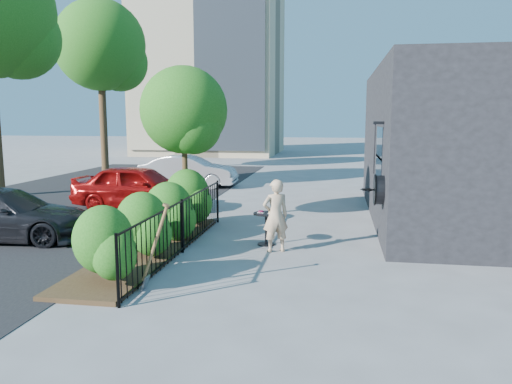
% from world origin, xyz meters
% --- Properties ---
extents(ground, '(120.00, 120.00, 0.00)m').
position_xyz_m(ground, '(0.00, 0.00, 0.00)').
color(ground, gray).
rests_on(ground, ground).
extents(shop_building, '(6.22, 9.00, 4.00)m').
position_xyz_m(shop_building, '(5.50, 4.50, 2.00)').
color(shop_building, black).
rests_on(shop_building, ground).
extents(fence, '(0.05, 6.05, 1.10)m').
position_xyz_m(fence, '(-1.50, 0.00, 0.56)').
color(fence, black).
rests_on(fence, ground).
extents(planting_bed, '(1.30, 6.00, 0.08)m').
position_xyz_m(planting_bed, '(-2.20, 0.00, 0.04)').
color(planting_bed, '#382616').
rests_on(planting_bed, ground).
extents(shrubs, '(1.10, 5.60, 1.24)m').
position_xyz_m(shrubs, '(-2.10, 0.10, 0.70)').
color(shrubs, '#1D5C15').
rests_on(shrubs, ground).
extents(patio_tree, '(2.20, 2.20, 3.94)m').
position_xyz_m(patio_tree, '(-2.24, 2.76, 2.76)').
color(patio_tree, '#3F2B19').
rests_on(patio_tree, ground).
extents(street, '(9.00, 30.00, 0.01)m').
position_xyz_m(street, '(-7.00, 3.00, 0.00)').
color(street, black).
rests_on(street, ground).
extents(street_tree_far, '(4.40, 4.40, 8.28)m').
position_xyz_m(street_tree_far, '(-9.94, 13.96, 5.92)').
color(street_tree_far, '#3F2B19').
rests_on(street_tree_far, ground).
extents(cafe_table, '(0.55, 0.55, 0.74)m').
position_xyz_m(cafe_table, '(0.08, 0.90, 0.48)').
color(cafe_table, black).
rests_on(cafe_table, ground).
extents(woman, '(0.64, 0.56, 1.49)m').
position_xyz_m(woman, '(0.34, 0.39, 0.74)').
color(woman, tan).
rests_on(woman, ground).
extents(shovel, '(0.49, 0.19, 1.44)m').
position_xyz_m(shovel, '(-1.26, -2.23, 0.63)').
color(shovel, brown).
rests_on(shovel, ground).
extents(car_red, '(3.93, 1.64, 1.33)m').
position_xyz_m(car_red, '(-4.26, 4.47, 0.66)').
color(car_red, '#9E0D0D').
rests_on(car_red, ground).
extents(car_silver, '(3.82, 1.45, 1.24)m').
position_xyz_m(car_silver, '(-4.25, 9.44, 0.62)').
color(car_silver, '#ABABB0').
rests_on(car_silver, ground).
extents(car_darkgrey, '(4.08, 1.99, 1.14)m').
position_xyz_m(car_darkgrey, '(-5.76, 0.41, 0.57)').
color(car_darkgrey, black).
rests_on(car_darkgrey, ground).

